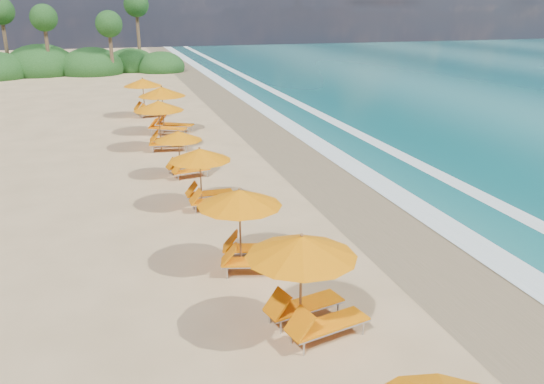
{
  "coord_description": "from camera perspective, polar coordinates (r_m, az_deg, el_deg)",
  "views": [
    {
      "loc": [
        -4.84,
        -16.39,
        7.01
      ],
      "look_at": [
        0.0,
        0.0,
        1.2
      ],
      "focal_mm": 36.92,
      "sensor_mm": 36.0,
      "label": 1
    }
  ],
  "objects": [
    {
      "name": "ground",
      "position": [
        18.47,
        -0.0,
        -3.53
      ],
      "size": [
        160.0,
        160.0,
        0.0
      ],
      "primitive_type": "plane",
      "color": "tan",
      "rests_on": "ground"
    },
    {
      "name": "wet_sand",
      "position": [
        19.89,
        11.13,
        -2.21
      ],
      "size": [
        4.0,
        160.0,
        0.01
      ],
      "primitive_type": "cube",
      "color": "#8C7553",
      "rests_on": "ground"
    },
    {
      "name": "surf_foam",
      "position": [
        21.22,
        17.63,
        -1.35
      ],
      "size": [
        4.0,
        160.0,
        0.01
      ],
      "color": "white",
      "rests_on": "ground"
    },
    {
      "name": "station_3",
      "position": [
        12.27,
        3.71,
        -8.65
      ],
      "size": [
        3.0,
        2.89,
        2.44
      ],
      "rotation": [
        0.0,
        0.0,
        0.24
      ],
      "color": "olive",
      "rests_on": "ground"
    },
    {
      "name": "station_4",
      "position": [
        15.23,
        -2.6,
        -3.2
      ],
      "size": [
        2.91,
        2.81,
        2.35
      ],
      "rotation": [
        0.0,
        0.0,
        -0.25
      ],
      "color": "olive",
      "rests_on": "ground"
    },
    {
      "name": "station_5",
      "position": [
        19.98,
        -6.81,
        1.91
      ],
      "size": [
        2.42,
        2.24,
        2.24
      ],
      "rotation": [
        0.0,
        0.0,
        0.02
      ],
      "color": "olive",
      "rests_on": "ground"
    },
    {
      "name": "station_6",
      "position": [
        23.78,
        -9.1,
        4.23
      ],
      "size": [
        2.44,
        2.34,
        2.02
      ],
      "rotation": [
        0.0,
        0.0,
        0.2
      ],
      "color": "olive",
      "rests_on": "ground"
    },
    {
      "name": "station_7",
      "position": [
        28.41,
        -11.01,
        7.07
      ],
      "size": [
        2.93,
        2.77,
        2.52
      ],
      "rotation": [
        0.0,
        0.0,
        -0.13
      ],
      "color": "olive",
      "rests_on": "ground"
    },
    {
      "name": "station_8",
      "position": [
        31.94,
        -10.74,
        8.53
      ],
      "size": [
        3.59,
        3.59,
        2.68
      ],
      "rotation": [
        0.0,
        0.0,
        -0.52
      ],
      "color": "olive",
      "rests_on": "ground"
    },
    {
      "name": "station_9",
      "position": [
        37.24,
        -12.67,
        9.67
      ],
      "size": [
        2.97,
        2.83,
        2.5
      ],
      "rotation": [
        0.0,
        0.0,
        0.17
      ],
      "color": "olive",
      "rests_on": "ground"
    },
    {
      "name": "treeline",
      "position": [
        62.4,
        -21.56,
        11.98
      ],
      "size": [
        25.8,
        8.8,
        9.74
      ],
      "color": "#163D14",
      "rests_on": "ground"
    }
  ]
}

